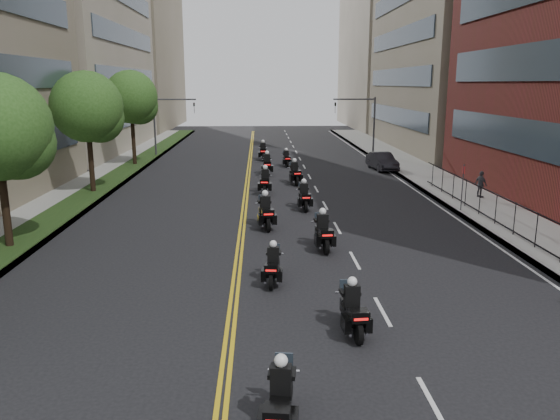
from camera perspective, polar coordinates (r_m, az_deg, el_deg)
The scene contains 24 objects.
ground at distance 12.67m, azimuth 0.82°, elevation -19.89°, with size 160.00×160.00×0.00m, color black.
sidewalk_right at distance 38.38m, azimuth 17.00°, elevation 2.30°, with size 4.00×90.00×0.15m, color gray.
sidewalk_left at distance 38.02m, azimuth -19.64°, elevation 2.01°, with size 4.00×90.00×0.15m, color gray.
grass_strip at distance 37.77m, azimuth -18.49°, elevation 2.18°, with size 2.00×90.00×0.04m, color #183513.
building_right_tan at distance 63.14m, azimuth 19.48°, elevation 19.80°, with size 15.11×28.00×30.00m.
building_right_far at distance 91.52m, azimuth 12.31°, elevation 16.67°, with size 15.00×28.00×26.00m, color gray.
building_left_far at distance 91.37m, azimuth -16.42°, elevation 16.45°, with size 16.00×28.00×26.00m, color #786F58.
iron_fence at distance 26.10m, azimuth 24.23°, elevation -1.34°, with size 0.05×28.00×1.50m.
street_trees at distance 31.09m, azimuth -22.14°, elevation 8.91°, with size 4.40×38.40×7.98m.
traffic_signal_right at distance 53.67m, azimuth 8.81°, elevation 9.56°, with size 4.09×0.20×5.60m.
traffic_signal_left at distance 53.46m, azimuth -11.99°, elevation 9.42°, with size 4.09×0.20×5.60m.
motorcycle_0 at distance 11.63m, azimuth 0.04°, elevation -19.45°, with size 0.67×2.21×1.63m.
motorcycle_1 at distance 15.71m, azimuth 7.59°, elevation -10.47°, with size 0.58×2.21×1.63m.
motorcycle_2 at distance 19.27m, azimuth -0.74°, elevation -5.95°, with size 0.59×2.08×1.54m.
motorcycle_3 at distance 23.16m, azimuth 4.51°, elevation -2.44°, with size 0.62×2.41×1.77m.
motorcycle_4 at distance 26.50m, azimuth -1.52°, elevation -0.35°, with size 0.74×2.50×1.85m.
motorcycle_5 at distance 30.43m, azimuth 2.53°, elevation 1.32°, with size 0.56×2.34×1.73m.
motorcycle_6 at distance 34.76m, azimuth -1.56°, elevation 2.89°, with size 0.62×2.49×1.83m.
motorcycle_7 at distance 38.07m, azimuth 1.55°, elevation 3.78°, with size 0.73×2.46×1.82m.
motorcycle_8 at distance 42.04m, azimuth -1.36°, elevation 4.69°, with size 0.58×2.51×1.85m.
motorcycle_9 at distance 46.26m, azimuth 0.67°, elevation 5.32°, with size 0.57×2.12×1.57m.
motorcycle_10 at distance 50.21m, azimuth -1.79°, elevation 6.07°, with size 0.58×2.50×1.85m.
parked_sedan at distance 45.23m, azimuth 10.63°, elevation 5.03°, with size 1.49×4.27×1.41m, color black.
pedestrian_c at distance 35.04m, azimuth 20.25°, elevation 2.54°, with size 0.94×0.39×1.61m, color #404248.
Camera 1 is at (-0.57, -10.61, 6.91)m, focal length 35.00 mm.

